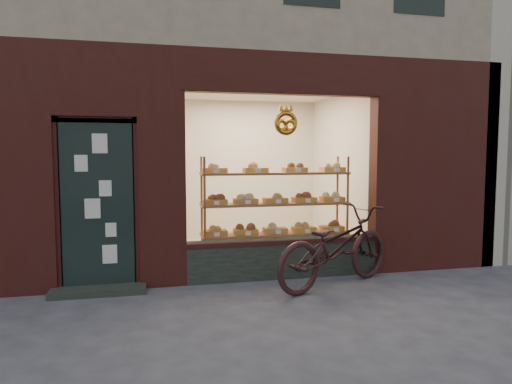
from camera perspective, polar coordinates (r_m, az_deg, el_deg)
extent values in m
plane|color=#3D3E47|center=(4.51, 5.61, -17.89)|extent=(90.00, 90.00, 0.00)
cube|color=black|center=(6.49, 3.40, -8.24)|extent=(2.70, 0.25, 0.55)
cube|color=black|center=(6.07, -19.17, -1.50)|extent=(0.90, 0.04, 2.15)
cube|color=black|center=(6.12, -19.06, -11.59)|extent=(1.15, 0.35, 0.08)
torus|color=orange|center=(6.24, 3.76, 8.58)|extent=(0.33, 0.07, 0.33)
cube|color=brown|center=(6.94, 2.38, -9.29)|extent=(2.20, 0.45, 0.04)
cube|color=brown|center=(6.83, 2.40, -5.22)|extent=(2.20, 0.45, 0.03)
cube|color=brown|center=(6.77, 2.41, -1.47)|extent=(2.20, 0.45, 0.04)
cube|color=brown|center=(6.74, 2.42, 2.34)|extent=(2.20, 0.45, 0.04)
cylinder|color=brown|center=(6.40, -6.42, -3.21)|extent=(0.04, 0.04, 1.70)
cylinder|color=brown|center=(6.97, 11.36, -2.62)|extent=(0.04, 0.04, 1.70)
cylinder|color=brown|center=(6.78, -6.80, -2.76)|extent=(0.04, 0.04, 1.70)
cylinder|color=brown|center=(7.32, 10.10, -2.25)|extent=(0.04, 0.04, 1.70)
cube|color=#B18E42|center=(6.65, -5.13, -5.06)|extent=(0.34, 0.24, 0.07)
sphere|color=#C58541|center=(6.63, -5.14, -4.34)|extent=(0.11, 0.11, 0.11)
cube|color=white|center=(6.47, -4.91, -5.33)|extent=(0.07, 0.01, 0.05)
cube|color=#B18E42|center=(6.72, -1.31, -4.93)|extent=(0.34, 0.24, 0.07)
sphere|color=brown|center=(6.71, -1.32, -4.22)|extent=(0.11, 0.11, 0.11)
cube|color=white|center=(6.54, -0.99, -5.20)|extent=(0.07, 0.01, 0.05)
cube|color=#B18E42|center=(6.83, 2.40, -4.79)|extent=(0.34, 0.24, 0.07)
sphere|color=beige|center=(6.81, 2.40, -4.08)|extent=(0.11, 0.11, 0.11)
cube|color=white|center=(6.65, 2.82, -5.04)|extent=(0.07, 0.01, 0.05)
cube|color=#B18E42|center=(6.96, 5.99, -4.63)|extent=(0.34, 0.24, 0.07)
sphere|color=#C58541|center=(6.94, 5.99, -3.93)|extent=(0.11, 0.11, 0.11)
cube|color=white|center=(6.79, 6.50, -4.87)|extent=(0.07, 0.01, 0.05)
cube|color=#B18E42|center=(7.11, 9.43, -4.46)|extent=(0.34, 0.24, 0.07)
sphere|color=brown|center=(7.10, 9.44, -3.78)|extent=(0.11, 0.11, 0.11)
cube|color=white|center=(6.95, 10.01, -4.69)|extent=(0.08, 0.01, 0.05)
cube|color=#B18E42|center=(6.59, -5.16, -1.20)|extent=(0.34, 0.24, 0.07)
sphere|color=brown|center=(6.58, -5.17, -0.46)|extent=(0.11, 0.11, 0.11)
cube|color=white|center=(6.40, -4.93, -1.37)|extent=(0.07, 0.01, 0.06)
cube|color=#B18E42|center=(6.66, -1.32, -1.11)|extent=(0.34, 0.24, 0.07)
sphere|color=beige|center=(6.65, -1.32, -0.38)|extent=(0.11, 0.11, 0.11)
cube|color=white|center=(6.48, -0.99, -1.28)|extent=(0.07, 0.01, 0.06)
cube|color=#B18E42|center=(6.77, 2.41, -1.02)|extent=(0.34, 0.24, 0.07)
sphere|color=#C58541|center=(6.76, 2.42, -0.31)|extent=(0.11, 0.11, 0.11)
cube|color=white|center=(6.59, 2.84, -1.18)|extent=(0.07, 0.01, 0.06)
cube|color=#B18E42|center=(6.90, 6.02, -0.94)|extent=(0.34, 0.24, 0.07)
sphere|color=brown|center=(6.89, 6.03, -0.23)|extent=(0.11, 0.11, 0.11)
cube|color=white|center=(6.72, 6.53, -1.09)|extent=(0.07, 0.01, 0.06)
cube|color=#B18E42|center=(7.06, 9.48, -0.85)|extent=(0.34, 0.24, 0.07)
sphere|color=beige|center=(7.05, 9.49, -0.16)|extent=(0.11, 0.11, 0.11)
cube|color=white|center=(6.89, 10.06, -0.99)|extent=(0.08, 0.01, 0.06)
cube|color=#B18E42|center=(6.55, -5.19, 2.72)|extent=(0.34, 0.24, 0.07)
sphere|color=beige|center=(6.55, -5.20, 3.46)|extent=(0.11, 0.11, 0.11)
cube|color=white|center=(6.37, -4.96, 2.66)|extent=(0.07, 0.01, 0.06)
cube|color=#B18E42|center=(6.66, -0.06, 2.77)|extent=(0.34, 0.24, 0.07)
sphere|color=#C58541|center=(6.66, -0.06, 3.50)|extent=(0.11, 0.11, 0.11)
cube|color=white|center=(6.48, 0.30, 2.71)|extent=(0.08, 0.01, 0.06)
cube|color=#B18E42|center=(6.82, 4.86, 2.80)|extent=(0.34, 0.24, 0.07)
sphere|color=brown|center=(6.82, 4.86, 3.51)|extent=(0.11, 0.11, 0.11)
cube|color=white|center=(6.65, 5.35, 2.74)|extent=(0.07, 0.01, 0.06)
cube|color=#B18E42|center=(7.03, 9.53, 2.81)|extent=(0.34, 0.24, 0.07)
sphere|color=beige|center=(7.03, 9.54, 3.50)|extent=(0.11, 0.11, 0.11)
cube|color=white|center=(6.86, 10.12, 2.75)|extent=(0.08, 0.01, 0.06)
imported|color=#33191C|center=(6.10, 9.88, -6.74)|extent=(2.11, 1.47, 1.05)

